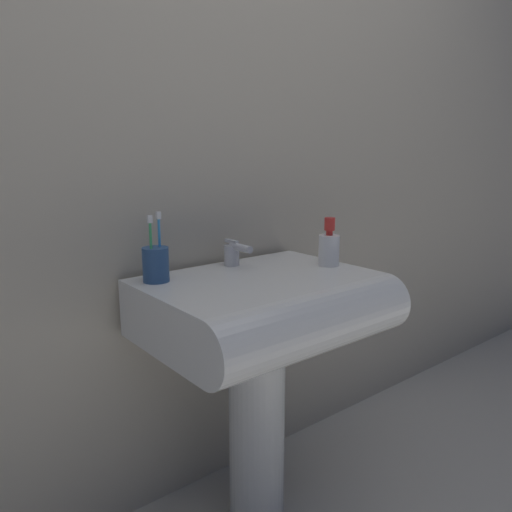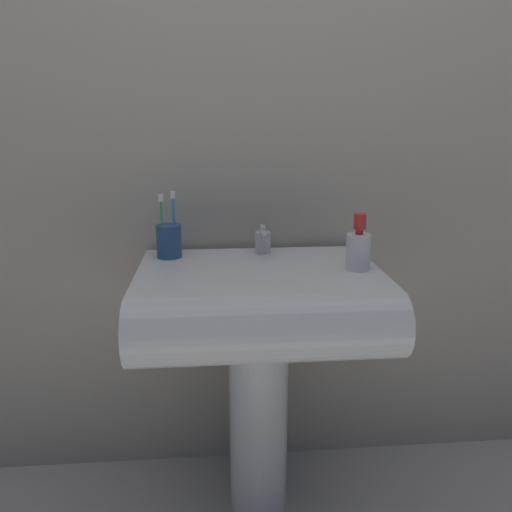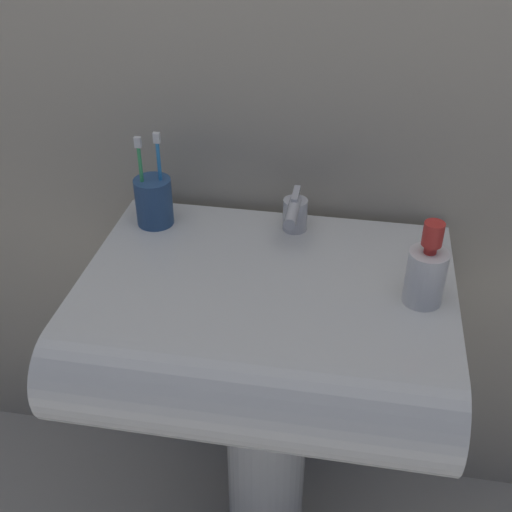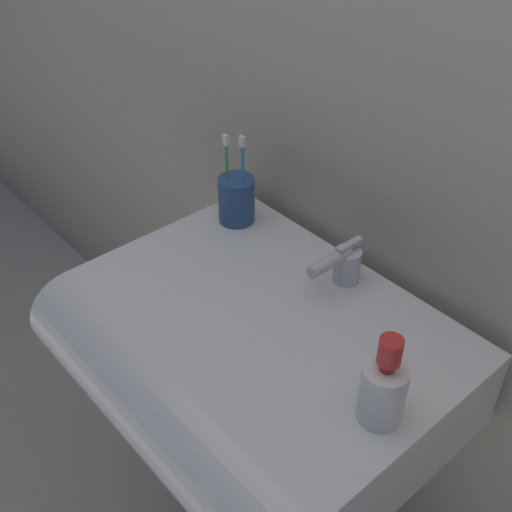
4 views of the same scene
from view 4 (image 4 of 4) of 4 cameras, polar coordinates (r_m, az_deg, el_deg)
name	(u,v)px [view 4 (image 4 of 4)]	position (r m, az deg, el deg)	size (l,w,h in m)	color
sink_pedestal	(268,472)	(1.41, 1.05, -18.67)	(0.17, 0.17, 0.59)	white
sink_basin	(245,362)	(1.09, -1.01, -9.38)	(0.64, 0.50, 0.16)	white
faucet	(343,264)	(1.10, 7.76, -0.71)	(0.05, 0.12, 0.08)	silver
toothbrush_cup	(236,199)	(1.25, -1.76, 5.11)	(0.07, 0.07, 0.19)	#2D5184
soap_bottle	(383,389)	(0.89, 11.25, -11.54)	(0.06, 0.06, 0.15)	white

